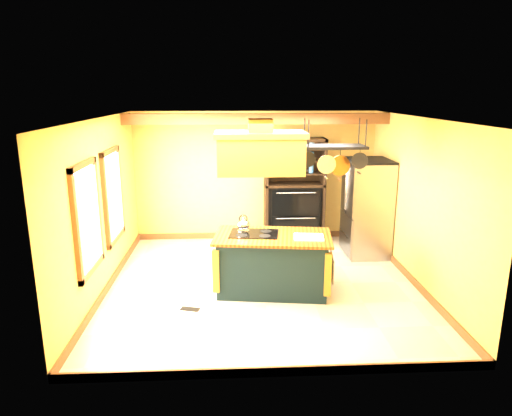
{
  "coord_description": "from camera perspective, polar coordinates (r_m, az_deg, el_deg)",
  "views": [
    {
      "loc": [
        -0.47,
        -6.94,
        3.1
      ],
      "look_at": [
        -0.09,
        0.3,
        1.23
      ],
      "focal_mm": 32.0,
      "sensor_mm": 36.0,
      "label": 1
    }
  ],
  "objects": [
    {
      "name": "refrigerator",
      "position": [
        9.0,
        13.63,
        -0.21
      ],
      "size": [
        0.79,
        0.93,
        1.82
      ],
      "color": "gray",
      "rests_on": "floor"
    },
    {
      "name": "pot_rack",
      "position": [
        6.95,
        9.72,
        6.83
      ],
      "size": [
        0.99,
        0.46,
        0.87
      ],
      "color": "black",
      "rests_on": "ceiling"
    },
    {
      "name": "wall_left",
      "position": [
        7.44,
        -18.74,
        0.08
      ],
      "size": [
        0.02,
        5.0,
        2.7
      ],
      "primitive_type": "cube",
      "color": "gold",
      "rests_on": "floor"
    },
    {
      "name": "wall_back",
      "position": [
        9.61,
        -0.13,
        3.97
      ],
      "size": [
        5.0,
        0.02,
        2.7
      ],
      "primitive_type": "cube",
      "color": "gold",
      "rests_on": "floor"
    },
    {
      "name": "window_far",
      "position": [
        7.98,
        -17.4,
        1.5
      ],
      "size": [
        0.06,
        1.06,
        1.56
      ],
      "color": "brown",
      "rests_on": "wall_left"
    },
    {
      "name": "ceiling_beam",
      "position": [
        8.66,
        0.13,
        11.09
      ],
      "size": [
        5.0,
        0.15,
        0.2
      ],
      "primitive_type": "cube",
      "color": "brown",
      "rests_on": "ceiling"
    },
    {
      "name": "wall_front",
      "position": [
        4.79,
        2.87,
        -6.96
      ],
      "size": [
        5.0,
        0.02,
        2.7
      ],
      "primitive_type": "cube",
      "color": "gold",
      "rests_on": "floor"
    },
    {
      "name": "ceiling",
      "position": [
        6.96,
        0.91,
        11.18
      ],
      "size": [
        5.0,
        5.0,
        0.0
      ],
      "primitive_type": "plane",
      "rotation": [
        3.14,
        0.0,
        0.0
      ],
      "color": "white",
      "rests_on": "wall_back"
    },
    {
      "name": "kitchen_island",
      "position": [
        7.25,
        2.08,
        -6.83
      ],
      "size": [
        1.91,
        1.22,
        1.11
      ],
      "rotation": [
        0.0,
        0.0,
        -0.13
      ],
      "color": "black",
      "rests_on": "floor"
    },
    {
      "name": "floor_register",
      "position": [
        6.89,
        -8.25,
        -12.39
      ],
      "size": [
        0.3,
        0.19,
        0.01
      ],
      "primitive_type": "cube",
      "rotation": [
        0.0,
        0.0,
        -0.26
      ],
      "color": "black",
      "rests_on": "floor"
    },
    {
      "name": "window_near",
      "position": [
        6.67,
        -20.28,
        -1.21
      ],
      "size": [
        0.06,
        1.06,
        1.56
      ],
      "color": "brown",
      "rests_on": "wall_left"
    },
    {
      "name": "wall_right",
      "position": [
        7.74,
        19.65,
        0.55
      ],
      "size": [
        0.02,
        5.0,
        2.7
      ],
      "primitive_type": "cube",
      "color": "gold",
      "rests_on": "floor"
    },
    {
      "name": "range_hood",
      "position": [
        6.79,
        0.54,
        7.14
      ],
      "size": [
        1.34,
        0.76,
        0.8
      ],
      "color": "#A56D29",
      "rests_on": "ceiling"
    },
    {
      "name": "floor",
      "position": [
        7.61,
        0.82,
        -9.57
      ],
      "size": [
        5.0,
        5.0,
        0.0
      ],
      "primitive_type": "plane",
      "color": "beige",
      "rests_on": "ground"
    },
    {
      "name": "hutch",
      "position": [
        9.56,
        4.73,
        0.79
      ],
      "size": [
        1.23,
        0.56,
        2.17
      ],
      "color": "black",
      "rests_on": "floor"
    }
  ]
}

